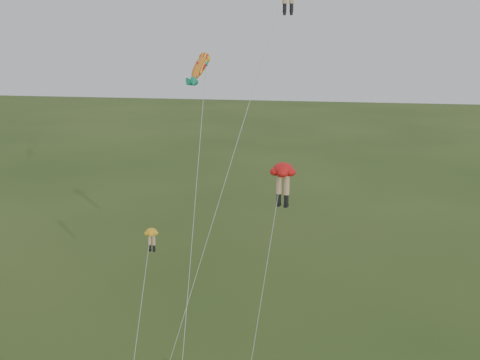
# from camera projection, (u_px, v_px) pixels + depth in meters

# --- Properties ---
(legs_kite_red_mid) EXTENTS (2.70, 4.39, 13.09)m
(legs_kite_red_mid) POSITION_uv_depth(u_px,v_px,m) (283.00, 175.00, 32.14)
(legs_kite_red_mid) COLOR red
(legs_kite_red_mid) RESTS_ON ground
(legs_kite_yellow) EXTENTS (1.90, 9.33, 7.56)m
(legs_kite_yellow) POSITION_uv_depth(u_px,v_px,m) (151.00, 239.00, 36.84)
(legs_kite_yellow) COLOR yellow
(legs_kite_yellow) RESTS_ON ground
(fish_kite) EXTENTS (2.50, 14.52, 19.53)m
(fish_kite) POSITION_uv_depth(u_px,v_px,m) (200.00, 68.00, 38.96)
(fish_kite) COLOR yellow
(fish_kite) RESTS_ON ground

